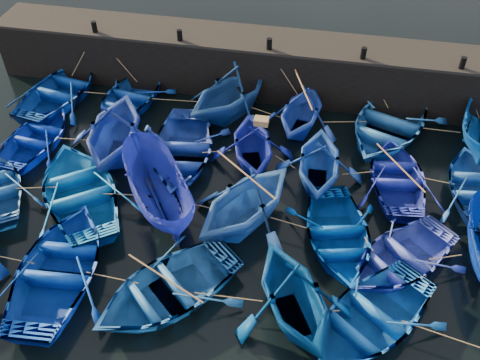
# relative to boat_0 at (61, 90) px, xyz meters

# --- Properties ---
(ground) EXTENTS (120.00, 120.00, 0.00)m
(ground) POSITION_rel_boat_0_xyz_m (9.32, -7.74, -0.54)
(ground) COLOR black
(ground) RESTS_ON ground
(quay_wall) EXTENTS (26.00, 2.50, 2.50)m
(quay_wall) POSITION_rel_boat_0_xyz_m (9.32, 2.76, 0.71)
(quay_wall) COLOR black
(quay_wall) RESTS_ON ground
(quay_top) EXTENTS (26.00, 2.50, 0.12)m
(quay_top) POSITION_rel_boat_0_xyz_m (9.32, 2.76, 2.02)
(quay_top) COLOR black
(quay_top) RESTS_ON quay_wall
(bollard_0) EXTENTS (0.24, 0.24, 0.50)m
(bollard_0) POSITION_rel_boat_0_xyz_m (1.32, 1.86, 2.33)
(bollard_0) COLOR black
(bollard_0) RESTS_ON quay_top
(bollard_1) EXTENTS (0.24, 0.24, 0.50)m
(bollard_1) POSITION_rel_boat_0_xyz_m (5.32, 1.86, 2.33)
(bollard_1) COLOR black
(bollard_1) RESTS_ON quay_top
(bollard_2) EXTENTS (0.24, 0.24, 0.50)m
(bollard_2) POSITION_rel_boat_0_xyz_m (9.32, 1.86, 2.33)
(bollard_2) COLOR black
(bollard_2) RESTS_ON quay_top
(bollard_3) EXTENTS (0.24, 0.24, 0.50)m
(bollard_3) POSITION_rel_boat_0_xyz_m (13.32, 1.86, 2.33)
(bollard_3) COLOR black
(bollard_3) RESTS_ON quay_top
(bollard_4) EXTENTS (0.24, 0.24, 0.50)m
(bollard_4) POSITION_rel_boat_0_xyz_m (17.32, 1.86, 2.33)
(bollard_4) COLOR black
(bollard_4) RESTS_ON quay_top
(boat_0) EXTENTS (4.56, 5.76, 1.08)m
(boat_0) POSITION_rel_boat_0_xyz_m (0.00, 0.00, 0.00)
(boat_0) COLOR navy
(boat_0) RESTS_ON ground
(boat_1) EXTENTS (4.02, 5.11, 0.96)m
(boat_1) POSITION_rel_boat_0_xyz_m (3.24, 0.09, -0.06)
(boat_1) COLOR navy
(boat_1) RESTS_ON ground
(boat_2) EXTENTS (5.99, 6.20, 2.50)m
(boat_2) POSITION_rel_boat_0_xyz_m (7.91, 0.34, 0.71)
(boat_2) COLOR navy
(boat_2) RESTS_ON ground
(boat_3) EXTENTS (3.99, 4.43, 2.06)m
(boat_3) POSITION_rel_boat_0_xyz_m (11.07, -0.14, 0.49)
(boat_3) COLOR blue
(boat_3) RESTS_ON ground
(boat_4) EXTENTS (5.91, 6.87, 1.20)m
(boat_4) POSITION_rel_boat_0_xyz_m (14.76, 0.27, 0.06)
(boat_4) COLOR #1D5AA4
(boat_4) RESTS_ON ground
(boat_6) EXTENTS (3.55, 4.64, 0.90)m
(boat_6) POSITION_rel_boat_0_xyz_m (0.49, -3.38, -0.09)
(boat_6) COLOR #042596
(boat_6) RESTS_ON ground
(boat_7) EXTENTS (4.75, 5.33, 2.54)m
(boat_7) POSITION_rel_boat_0_xyz_m (3.96, -3.22, 0.73)
(boat_7) COLOR #1E3B9D
(boat_7) RESTS_ON ground
(boat_8) EXTENTS (4.42, 5.72, 1.09)m
(boat_8) POSITION_rel_boat_0_xyz_m (6.61, -3.11, 0.01)
(boat_8) COLOR #1B3996
(boat_8) RESTS_ON ground
(boat_9) EXTENTS (4.25, 4.62, 2.03)m
(boat_9) POSITION_rel_boat_0_xyz_m (9.47, -2.74, 0.48)
(boat_9) COLOR navy
(boat_9) RESTS_ON ground
(boat_10) EXTENTS (3.63, 4.16, 2.10)m
(boat_10) POSITION_rel_boat_0_xyz_m (12.13, -3.31, 0.51)
(boat_10) COLOR #1847AE
(boat_10) RESTS_ON ground
(boat_11) EXTENTS (3.69, 4.79, 0.92)m
(boat_11) POSITION_rel_boat_0_xyz_m (15.11, -2.92, -0.08)
(boat_11) COLOR navy
(boat_11) RESTS_ON ground
(boat_12) EXTENTS (3.86, 5.02, 0.97)m
(boat_12) POSITION_rel_boat_0_xyz_m (18.06, -3.04, -0.06)
(boat_12) COLOR #174990
(boat_12) RESTS_ON ground
(boat_14) EXTENTS (6.44, 6.79, 1.14)m
(boat_14) POSITION_rel_boat_0_xyz_m (3.63, -6.09, 0.03)
(boat_14) COLOR blue
(boat_14) RESTS_ON ground
(boat_15) EXTENTS (4.45, 5.18, 1.94)m
(boat_15) POSITION_rel_boat_0_xyz_m (6.58, -5.93, 0.43)
(boat_15) COLOR #1C299E
(boat_15) RESTS_ON ground
(boat_16) EXTENTS (5.69, 5.92, 2.40)m
(boat_16) POSITION_rel_boat_0_xyz_m (9.81, -6.06, 0.66)
(boat_16) COLOR blue
(boat_16) RESTS_ON ground
(boat_17) EXTENTS (4.27, 5.23, 0.95)m
(boat_17) POSITION_rel_boat_0_xyz_m (13.06, -6.34, -0.06)
(boat_17) COLOR #00409F
(boat_17) RESTS_ON ground
(boat_18) EXTENTS (5.32, 5.40, 0.92)m
(boat_18) POSITION_rel_boat_0_xyz_m (15.15, -6.89, -0.08)
(boat_18) COLOR blue
(boat_18) RESTS_ON ground
(boat_21) EXTENTS (4.26, 5.65, 1.11)m
(boat_21) POSITION_rel_boat_0_xyz_m (4.47, -9.56, 0.02)
(boat_21) COLOR #0534A3
(boat_21) RESTS_ON ground
(boat_22) EXTENTS (5.96, 6.08, 1.03)m
(boat_22) POSITION_rel_boat_0_xyz_m (8.02, -9.63, -0.02)
(boat_22) COLOR #1A589F
(boat_22) RESTS_ON ground
(boat_23) EXTENTS (5.18, 5.41, 2.20)m
(boat_23) POSITION_rel_boat_0_xyz_m (11.91, -9.53, 0.56)
(boat_23) COLOR navy
(boat_23) RESTS_ON ground
(boat_24) EXTENTS (5.57, 5.84, 0.99)m
(boat_24) POSITION_rel_boat_0_xyz_m (14.22, -9.40, -0.05)
(boat_24) COLOR blue
(boat_24) RESTS_ON ground
(wooden_crate) EXTENTS (0.55, 0.41, 0.25)m
(wooden_crate) POSITION_rel_boat_0_xyz_m (9.77, -2.74, 1.62)
(wooden_crate) COLOR #9B7743
(wooden_crate) RESTS_ON boat_9
(mooring_ropes) EXTENTS (18.63, 11.77, 2.10)m
(mooring_ropes) POSITION_rel_boat_0_xyz_m (9.14, -2.66, 0.34)
(mooring_ropes) COLOR tan
(mooring_ropes) RESTS_ON ground
(loose_oars) EXTENTS (9.34, 11.58, 1.54)m
(loose_oars) POSITION_rel_boat_0_xyz_m (11.00, -4.69, 1.09)
(loose_oars) COLOR #99724C
(loose_oars) RESTS_ON ground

